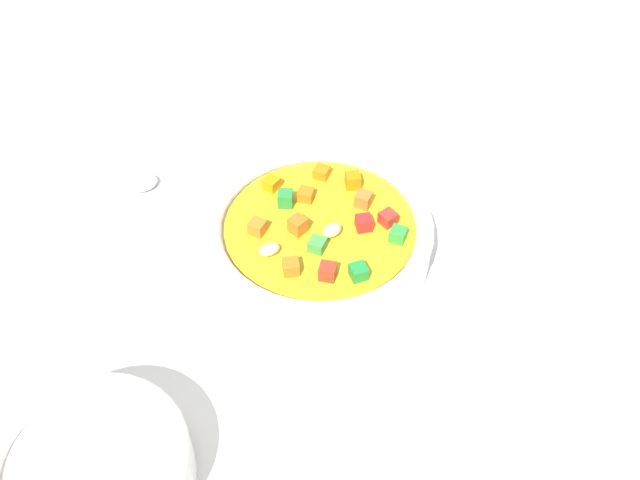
{
  "coord_description": "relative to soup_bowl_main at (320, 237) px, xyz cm",
  "views": [
    {
      "loc": [
        14.48,
        37.03,
        45.5
      ],
      "look_at": [
        0.0,
        0.0,
        2.36
      ],
      "focal_mm": 36.7,
      "sensor_mm": 36.0,
      "label": 1
    }
  ],
  "objects": [
    {
      "name": "soup_bowl_main",
      "position": [
        0.0,
        0.0,
        0.0
      ],
      "size": [
        19.99,
        19.99,
        5.79
      ],
      "color": "white",
      "rests_on": "ground_plane"
    },
    {
      "name": "spoon",
      "position": [
        7.83,
        -15.87,
        -2.25
      ],
      "size": [
        18.83,
        2.73,
        1.07
      ],
      "rotation": [
        0.0,
        0.0,
        6.33
      ],
      "color": "silver",
      "rests_on": "ground_plane"
    },
    {
      "name": "ground_plane",
      "position": [
        0.0,
        -0.01,
        -3.72
      ],
      "size": [
        140.0,
        140.0,
        2.0
      ],
      "primitive_type": "cube",
      "color": "silver"
    },
    {
      "name": "side_bowl_small",
      "position": [
        22.03,
        14.28,
        -0.42
      ],
      "size": [
        13.38,
        13.38,
        4.44
      ],
      "color": "white",
      "rests_on": "ground_plane"
    }
  ]
}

